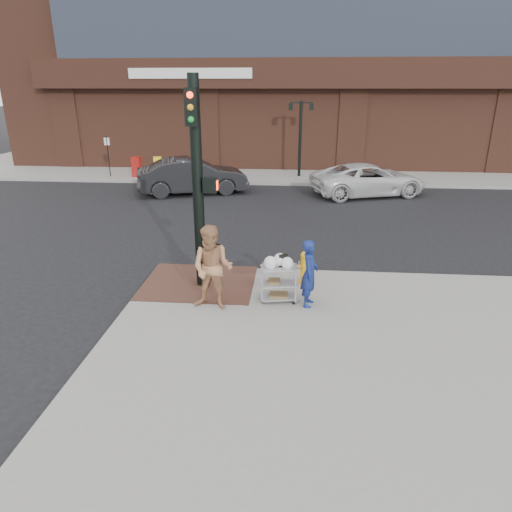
# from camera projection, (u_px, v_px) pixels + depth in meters

# --- Properties ---
(ground) EXTENTS (220.00, 220.00, 0.00)m
(ground) POSITION_uv_depth(u_px,v_px,m) (217.00, 304.00, 10.85)
(ground) COLOR black
(ground) RESTS_ON ground
(sidewalk_far) EXTENTS (65.00, 36.00, 0.15)m
(sidewalk_far) POSITION_uv_depth(u_px,v_px,m) (419.00, 145.00, 39.71)
(sidewalk_far) COLOR gray
(sidewalk_far) RESTS_ON ground
(brick_curb_ramp) EXTENTS (2.80, 2.40, 0.01)m
(brick_curb_ramp) POSITION_uv_depth(u_px,v_px,m) (199.00, 282.00, 11.68)
(brick_curb_ramp) COLOR #4E2C25
(brick_curb_ramp) RESTS_ON sidewalk_near
(lamp_post) EXTENTS (1.32, 0.22, 4.00)m
(lamp_post) POSITION_uv_depth(u_px,v_px,m) (300.00, 131.00, 24.71)
(lamp_post) COLOR black
(lamp_post) RESTS_ON sidewalk_far
(parking_sign) EXTENTS (0.05, 0.05, 2.20)m
(parking_sign) POSITION_uv_depth(u_px,v_px,m) (108.00, 156.00, 25.09)
(parking_sign) COLOR black
(parking_sign) RESTS_ON sidewalk_far
(traffic_signal_pole) EXTENTS (0.61, 0.51, 5.00)m
(traffic_signal_pole) POSITION_uv_depth(u_px,v_px,m) (198.00, 180.00, 10.62)
(traffic_signal_pole) COLOR black
(traffic_signal_pole) RESTS_ON sidewalk_near
(woman_blue) EXTENTS (0.46, 0.62, 1.56)m
(woman_blue) POSITION_uv_depth(u_px,v_px,m) (309.00, 273.00, 10.24)
(woman_blue) COLOR navy
(woman_blue) RESTS_ON sidewalk_near
(pedestrian_tan) EXTENTS (1.04, 0.87, 1.93)m
(pedestrian_tan) POSITION_uv_depth(u_px,v_px,m) (213.00, 268.00, 10.03)
(pedestrian_tan) COLOR #B57D55
(pedestrian_tan) RESTS_ON sidewalk_near
(sedan_dark) EXTENTS (5.48, 3.34, 1.70)m
(sedan_dark) POSITION_uv_depth(u_px,v_px,m) (192.00, 176.00, 21.74)
(sedan_dark) COLOR black
(sedan_dark) RESTS_ON ground
(minivan_white) EXTENTS (5.85, 4.00, 1.49)m
(minivan_white) POSITION_uv_depth(u_px,v_px,m) (368.00, 180.00, 21.46)
(minivan_white) COLOR silver
(minivan_white) RESTS_ON ground
(utility_cart) EXTENTS (0.90, 0.61, 1.14)m
(utility_cart) POSITION_uv_depth(u_px,v_px,m) (279.00, 280.00, 10.52)
(utility_cart) COLOR gray
(utility_cart) RESTS_ON sidewalk_near
(fire_hydrant) EXTENTS (0.41, 0.29, 0.87)m
(fire_hydrant) POSITION_uv_depth(u_px,v_px,m) (305.00, 267.00, 11.49)
(fire_hydrant) COLOR orange
(fire_hydrant) RESTS_ON sidewalk_near
(newsbox_red) EXTENTS (0.48, 0.44, 1.10)m
(newsbox_red) POSITION_uv_depth(u_px,v_px,m) (137.00, 167.00, 25.13)
(newsbox_red) COLOR #A01612
(newsbox_red) RESTS_ON sidewalk_far
(newsbox_yellow) EXTENTS (0.53, 0.50, 1.05)m
(newsbox_yellow) POSITION_uv_depth(u_px,v_px,m) (158.00, 166.00, 25.46)
(newsbox_yellow) COLOR #FFF11C
(newsbox_yellow) RESTS_ON sidewalk_far
(newsbox_blue) EXTENTS (0.51, 0.49, 0.99)m
(newsbox_blue) POSITION_uv_depth(u_px,v_px,m) (182.00, 167.00, 25.38)
(newsbox_blue) COLOR #1A25A9
(newsbox_blue) RESTS_ON sidewalk_far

